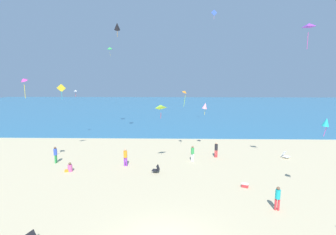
% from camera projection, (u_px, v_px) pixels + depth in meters
% --- Properties ---
extents(ground_plane, '(120.00, 120.00, 0.00)m').
position_uv_depth(ground_plane, '(169.00, 170.00, 20.83)').
color(ground_plane, '#C6B58C').
extents(ocean_water, '(120.00, 60.00, 0.05)m').
position_uv_depth(ocean_water, '(172.00, 108.00, 60.60)').
color(ocean_water, teal).
rests_on(ocean_water, ground_plane).
extents(beach_chair_far_left, '(0.88, 0.88, 0.59)m').
position_uv_depth(beach_chair_far_left, '(285.00, 155.00, 23.79)').
color(beach_chair_far_left, white).
rests_on(beach_chair_far_left, ground_plane).
extents(beach_chair_far_right, '(0.66, 0.61, 0.64)m').
position_uv_depth(beach_chair_far_right, '(156.00, 169.00, 20.13)').
color(beach_chair_far_right, black).
rests_on(beach_chair_far_right, ground_plane).
extents(cooler_box, '(0.53, 0.46, 0.27)m').
position_uv_depth(cooler_box, '(245.00, 185.00, 17.54)').
color(cooler_box, red).
rests_on(cooler_box, ground_plane).
extents(person_0, '(0.67, 0.47, 0.76)m').
position_uv_depth(person_0, '(70.00, 168.00, 20.39)').
color(person_0, '#D8599E').
rests_on(person_0, ground_plane).
extents(person_1, '(0.34, 0.34, 1.48)m').
position_uv_depth(person_1, '(216.00, 149.00, 23.83)').
color(person_1, red).
rests_on(person_1, ground_plane).
extents(person_3, '(0.41, 0.41, 1.44)m').
position_uv_depth(person_3, '(193.00, 152.00, 22.71)').
color(person_3, white).
rests_on(person_3, ground_plane).
extents(person_5, '(0.36, 0.36, 1.54)m').
position_uv_depth(person_5, '(125.00, 156.00, 21.55)').
color(person_5, purple).
rests_on(person_5, ground_plane).
extents(person_6, '(0.36, 0.36, 1.43)m').
position_uv_depth(person_6, '(278.00, 197.00, 14.43)').
color(person_6, red).
rests_on(person_6, ground_plane).
extents(person_7, '(0.33, 0.33, 1.49)m').
position_uv_depth(person_7, '(55.00, 154.00, 22.29)').
color(person_7, green).
rests_on(person_7, ground_plane).
extents(kite_magenta, '(0.66, 0.61, 1.55)m').
position_uv_depth(kite_magenta, '(23.00, 80.00, 18.85)').
color(kite_magenta, '#DB3DA8').
extents(kite_green, '(1.00, 1.02, 1.20)m').
position_uv_depth(kite_green, '(110.00, 48.00, 34.31)').
color(kite_green, green).
extents(kite_white, '(0.34, 0.46, 0.85)m').
position_uv_depth(kite_white, '(76.00, 91.00, 30.42)').
color(kite_white, white).
extents(kite_pink, '(0.62, 0.51, 1.31)m').
position_uv_depth(kite_pink, '(205.00, 106.00, 25.85)').
color(kite_pink, pink).
extents(kite_lime, '(0.96, 0.88, 1.24)m').
position_uv_depth(kite_lime, '(160.00, 107.00, 20.63)').
color(kite_lime, '#99DB33').
extents(kite_purple, '(0.84, 0.84, 1.72)m').
position_uv_depth(kite_purple, '(309.00, 25.00, 17.03)').
color(kite_purple, purple).
extents(kite_yellow, '(0.80, 0.28, 1.47)m').
position_uv_depth(kite_yellow, '(61.00, 88.00, 23.92)').
color(kite_yellow, yellow).
extents(kite_teal, '(0.61, 0.62, 1.15)m').
position_uv_depth(kite_teal, '(326.00, 122.00, 14.97)').
color(kite_teal, '#1EADAD').
extents(kite_blue, '(0.74, 0.16, 1.14)m').
position_uv_depth(kite_blue, '(214.00, 13.00, 32.29)').
color(kite_blue, blue).
extents(kite_orange, '(0.48, 0.57, 1.59)m').
position_uv_depth(kite_orange, '(185.00, 92.00, 24.15)').
color(kite_orange, orange).
extents(kite_black, '(0.88, 1.13, 1.68)m').
position_uv_depth(kite_black, '(117.00, 26.00, 28.45)').
color(kite_black, black).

